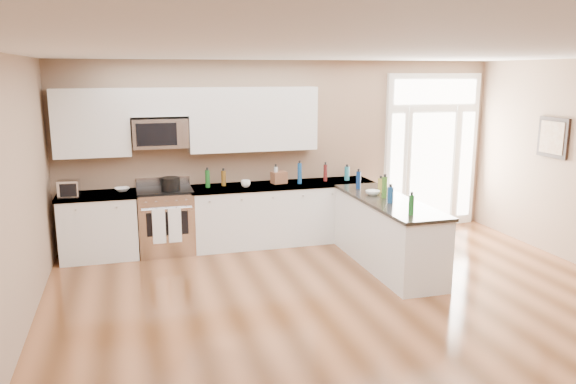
{
  "coord_description": "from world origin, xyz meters",
  "views": [
    {
      "loc": [
        -2.4,
        -4.47,
        2.62
      ],
      "look_at": [
        -0.55,
        2.0,
        1.18
      ],
      "focal_mm": 35.0,
      "sensor_mm": 36.0,
      "label": 1
    }
  ],
  "objects_px": {
    "toaster_oven": "(69,189)",
    "kitchen_range": "(166,221)",
    "stockpot": "(170,184)",
    "peninsula_cabinet": "(387,235)"
  },
  "relations": [
    {
      "from": "kitchen_range",
      "to": "stockpot",
      "type": "height_order",
      "value": "stockpot"
    },
    {
      "from": "kitchen_range",
      "to": "stockpot",
      "type": "xyz_separation_m",
      "value": [
        0.08,
        -0.11,
        0.57
      ]
    },
    {
      "from": "toaster_oven",
      "to": "kitchen_range",
      "type": "bearing_deg",
      "value": 9.69
    },
    {
      "from": "kitchen_range",
      "to": "toaster_oven",
      "type": "relative_size",
      "value": 3.94
    },
    {
      "from": "kitchen_range",
      "to": "toaster_oven",
      "type": "height_order",
      "value": "toaster_oven"
    },
    {
      "from": "stockpot",
      "to": "kitchen_range",
      "type": "bearing_deg",
      "value": 125.14
    },
    {
      "from": "peninsula_cabinet",
      "to": "stockpot",
      "type": "bearing_deg",
      "value": 154.34
    },
    {
      "from": "peninsula_cabinet",
      "to": "stockpot",
      "type": "distance_m",
      "value": 3.14
    },
    {
      "from": "peninsula_cabinet",
      "to": "toaster_oven",
      "type": "distance_m",
      "value": 4.4
    },
    {
      "from": "peninsula_cabinet",
      "to": "toaster_oven",
      "type": "relative_size",
      "value": 8.46
    }
  ]
}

